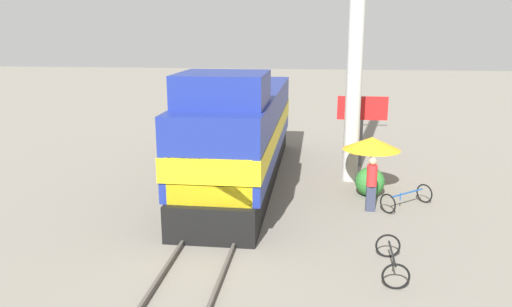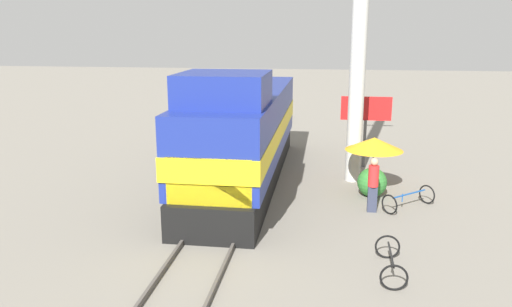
# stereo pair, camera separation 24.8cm
# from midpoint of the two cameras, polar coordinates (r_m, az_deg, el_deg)

# --- Properties ---
(ground_plane) EXTENTS (120.00, 120.00, 0.00)m
(ground_plane) POSITION_cam_midpoint_polar(r_m,az_deg,el_deg) (17.83, -1.94, -4.97)
(ground_plane) COLOR slate
(rail_near) EXTENTS (0.08, 34.59, 0.15)m
(rail_near) POSITION_cam_midpoint_polar(r_m,az_deg,el_deg) (17.94, -4.21, -4.63)
(rail_near) COLOR #4C4742
(rail_near) RESTS_ON ground_plane
(rail_far) EXTENTS (0.08, 34.59, 0.15)m
(rail_far) POSITION_cam_midpoint_polar(r_m,az_deg,el_deg) (17.70, 0.35, -4.85)
(rail_far) COLOR #4C4742
(rail_far) RESTS_ON ground_plane
(locomotive) EXTENTS (2.86, 12.54, 4.53)m
(locomotive) POSITION_cam_midpoint_polar(r_m,az_deg,el_deg) (18.90, -1.11, 2.20)
(locomotive) COLOR black
(locomotive) RESTS_ON ground_plane
(utility_pole) EXTENTS (1.80, 0.59, 11.73)m
(utility_pole) POSITION_cam_midpoint_polar(r_m,az_deg,el_deg) (19.29, 12.14, 13.99)
(utility_pole) COLOR #B2B2AD
(utility_pole) RESTS_ON ground_plane
(vendor_umbrella) EXTENTS (2.05, 2.05, 2.06)m
(vendor_umbrella) POSITION_cam_midpoint_polar(r_m,az_deg,el_deg) (18.31, 13.74, 1.07)
(vendor_umbrella) COLOR #4C4C4C
(vendor_umbrella) RESTS_ON ground_plane
(billboard_sign) EXTENTS (2.12, 0.12, 3.05)m
(billboard_sign) POSITION_cam_midpoint_polar(r_m,az_deg,el_deg) (21.74, 12.77, 4.46)
(billboard_sign) COLOR #595959
(billboard_sign) RESTS_ON ground_plane
(shrub_cluster) EXTENTS (1.04, 1.04, 1.04)m
(shrub_cluster) POSITION_cam_midpoint_polar(r_m,az_deg,el_deg) (18.22, 13.51, -3.22)
(shrub_cluster) COLOR #2D722D
(shrub_cluster) RESTS_ON ground_plane
(person_bystander) EXTENTS (0.34, 0.34, 1.81)m
(person_bystander) POSITION_cam_midpoint_polar(r_m,az_deg,el_deg) (16.57, 13.66, -3.25)
(person_bystander) COLOR #2D3347
(person_bystander) RESTS_ON ground_plane
(bicycle) EXTENTS (1.85, 1.74, 0.65)m
(bicycle) POSITION_cam_midpoint_polar(r_m,az_deg,el_deg) (17.36, 17.45, -4.98)
(bicycle) COLOR black
(bicycle) RESTS_ON ground_plane
(bicycle_spare) EXTENTS (0.68, 1.74, 0.64)m
(bicycle_spare) POSITION_cam_midpoint_polar(r_m,az_deg,el_deg) (12.82, 15.67, -11.73)
(bicycle_spare) COLOR black
(bicycle_spare) RESTS_ON ground_plane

